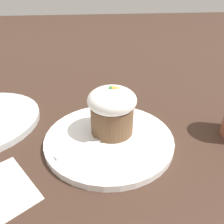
# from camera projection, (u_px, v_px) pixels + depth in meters

# --- Properties ---
(ground_plane) EXTENTS (4.00, 4.00, 0.00)m
(ground_plane) POSITION_uv_depth(u_px,v_px,m) (109.00, 141.00, 0.40)
(ground_plane) COLOR #3D281E
(dessert_plate) EXTENTS (0.23, 0.23, 0.01)m
(dessert_plate) POSITION_uv_depth(u_px,v_px,m) (109.00, 138.00, 0.39)
(dessert_plate) COLOR white
(dessert_plate) RESTS_ON ground_plane
(carrot_cake) EXTENTS (0.08, 0.08, 0.09)m
(carrot_cake) POSITION_uv_depth(u_px,v_px,m) (112.00, 109.00, 0.38)
(carrot_cake) COLOR brown
(carrot_cake) RESTS_ON dessert_plate
(spoon) EXTENTS (0.12, 0.08, 0.01)m
(spoon) POSITION_uv_depth(u_px,v_px,m) (103.00, 137.00, 0.38)
(spoon) COLOR silver
(spoon) RESTS_ON dessert_plate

